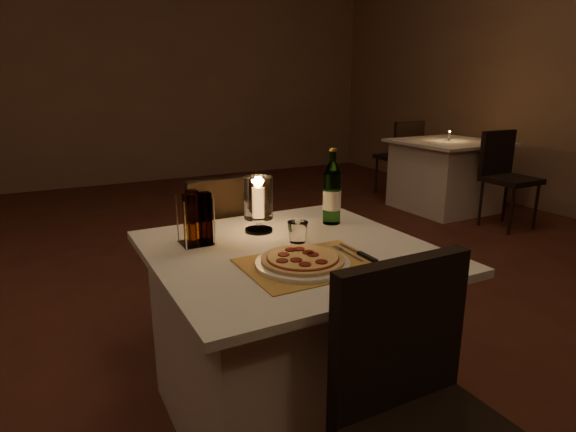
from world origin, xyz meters
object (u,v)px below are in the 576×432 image
pizza (303,259)px  chair_far (224,242)px  chair_near (422,400)px  neighbor_table_right (446,175)px  tumbler (298,232)px  hurricane_candle (258,200)px  main_table (290,336)px  water_bottle (332,194)px  plate (303,263)px

pizza → chair_far: bearing=86.8°
chair_near → neighbor_table_right: (3.09, 2.93, -0.18)m
chair_far → tumbler: (0.06, -0.66, 0.23)m
hurricane_candle → neighbor_table_right: hurricane_candle is taller
chair_near → pizza: 0.58m
hurricane_candle → main_table: bearing=-86.1°
main_table → tumbler: 0.41m
water_bottle → pizza: bearing=-133.2°
main_table → water_bottle: 0.63m
hurricane_candle → neighbor_table_right: (3.11, 1.97, -0.50)m
pizza → neighbor_table_right: 3.97m
chair_far → neighbor_table_right: size_ratio=0.90×
pizza → neighbor_table_right: (3.14, 2.40, -0.39)m
main_table → water_bottle: (0.32, 0.21, 0.50)m
neighbor_table_right → pizza: bearing=-142.6°
water_bottle → neighbor_table_right: (2.77, 2.01, -0.50)m
main_table → plate: bearing=-105.5°
main_table → chair_near: 0.74m
chair_far → pizza: size_ratio=3.21×
plate → pizza: size_ratio=1.14×
pizza → neighbor_table_right: pizza is taller
chair_far → tumbler: chair_far is taller
chair_far → plate: bearing=-93.2°
pizza → hurricane_candle: bearing=85.5°
plate → water_bottle: bearing=46.8°
pizza → chair_near: bearing=-84.6°
pizza → tumbler: bearing=64.6°
plate → neighbor_table_right: (3.14, 2.40, -0.38)m
pizza → tumbler: tumbler is taller
main_table → neighbor_table_right: (3.09, 2.22, 0.00)m
plate → hurricane_candle: 0.45m
main_table → plate: (-0.05, -0.18, 0.38)m
hurricane_candle → chair_far: bearing=87.9°
main_table → tumbler: size_ratio=12.38×
main_table → plate: plate is taller
chair_near → pizza: (-0.05, 0.53, 0.22)m
water_bottle → chair_far: bearing=122.0°
chair_near → chair_far: size_ratio=1.00×
chair_near → pizza: size_ratio=3.21×
chair_near → chair_far: (-0.00, 1.43, 0.00)m
plate → water_bottle: water_bottle is taller
main_table → pizza: size_ratio=3.57×
main_table → tumbler: bearing=41.1°
tumbler → water_bottle: water_bottle is taller
water_bottle → hurricane_candle: water_bottle is taller
plate → neighbor_table_right: plate is taller
tumbler → chair_near: bearing=-94.5°
plate → water_bottle: size_ratio=0.97×
plate → main_table: bearing=74.5°
chair_near → neighbor_table_right: 4.26m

